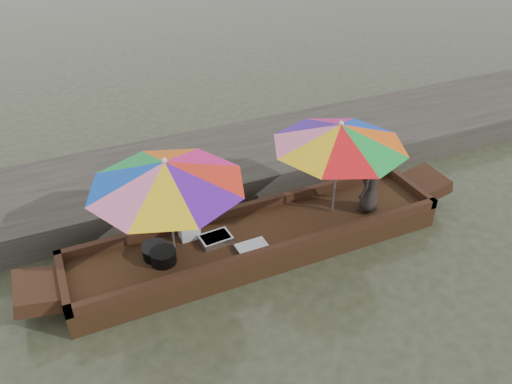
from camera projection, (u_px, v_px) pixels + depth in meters
name	position (u px, v px, depth m)	size (l,w,h in m)	color
water	(259.00, 250.00, 7.56)	(80.00, 80.00, 0.00)	#303422
dock	(209.00, 168.00, 9.09)	(22.00, 2.20, 0.50)	#2D2B26
boat_hull	(259.00, 241.00, 7.46)	(5.62, 1.20, 0.35)	black
cooking_pot	(163.00, 257.00, 6.76)	(0.36, 0.36, 0.19)	black
tray_crayfish	(216.00, 239.00, 7.16)	(0.44, 0.31, 0.09)	silver
tray_scallop	(252.00, 248.00, 7.01)	(0.44, 0.31, 0.06)	silver
charcoal_grill	(156.00, 252.00, 6.86)	(0.36, 0.36, 0.17)	black
supply_bag	(189.00, 230.00, 7.20)	(0.28, 0.22, 0.26)	silver
vendor	(371.00, 184.00, 7.58)	(0.47, 0.31, 0.96)	black
umbrella_bow	(170.00, 210.00, 6.50)	(2.06, 2.06, 1.55)	#E51477
umbrella_stern	(337.00, 169.00, 7.37)	(1.98, 1.98, 1.55)	blue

